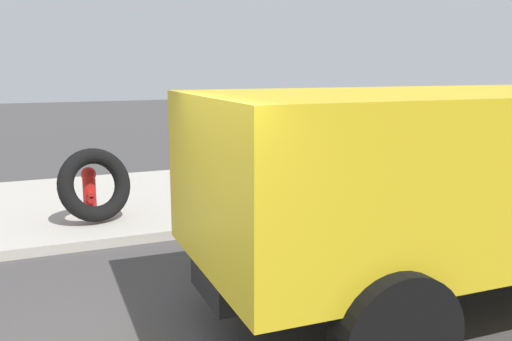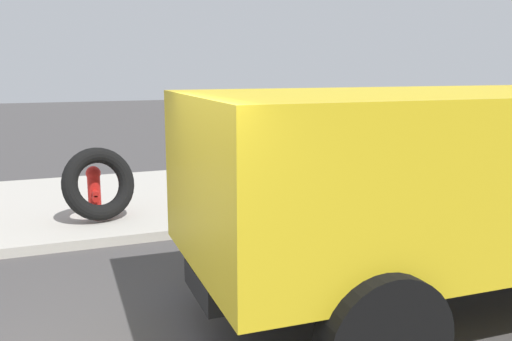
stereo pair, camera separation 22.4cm
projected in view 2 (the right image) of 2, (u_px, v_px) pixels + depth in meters
The scene contains 3 objects.
sidewalk_curb at pixel (52, 207), 10.15m from camera, with size 36.00×5.00×0.15m, color #ADA89E.
fire_hydrant at pixel (94, 189), 9.31m from camera, with size 0.25×0.56×0.84m.
loose_tire at pixel (99, 184), 8.90m from camera, with size 1.20×1.20×0.26m, color black.
Camera 2 is at (-0.05, -4.05, 2.65)m, focal length 38.33 mm.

